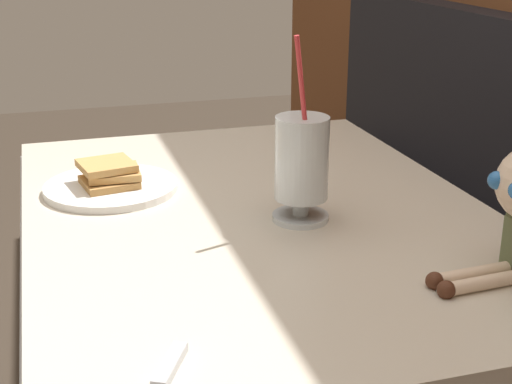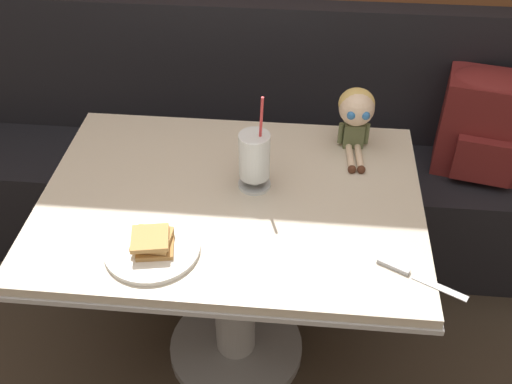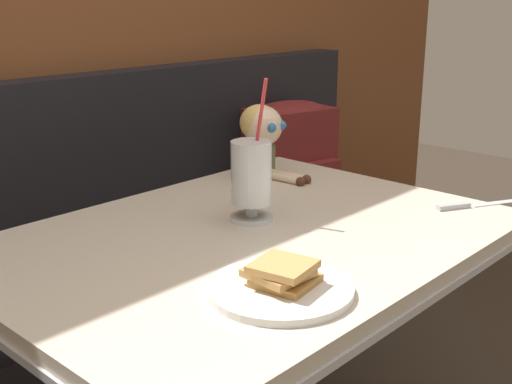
% 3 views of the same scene
% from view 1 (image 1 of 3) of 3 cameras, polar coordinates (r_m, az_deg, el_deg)
% --- Properties ---
extents(diner_table, '(1.11, 0.81, 0.74)m').
position_cam_1_polar(diner_table, '(1.39, 0.18, -8.98)').
color(diner_table, beige).
rests_on(diner_table, ground).
extents(toast_plate, '(0.25, 0.25, 0.06)m').
position_cam_1_polar(toast_plate, '(1.42, -11.13, 0.67)').
color(toast_plate, white).
rests_on(toast_plate, diner_table).
extents(milkshake_glass, '(0.10, 0.10, 0.32)m').
position_cam_1_polar(milkshake_glass, '(1.23, 3.52, 2.15)').
color(milkshake_glass, silver).
rests_on(milkshake_glass, diner_table).
extents(butter_knife, '(0.22, 0.13, 0.01)m').
position_cam_1_polar(butter_knife, '(0.84, -7.35, -14.40)').
color(butter_knife, silver).
rests_on(butter_knife, diner_table).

